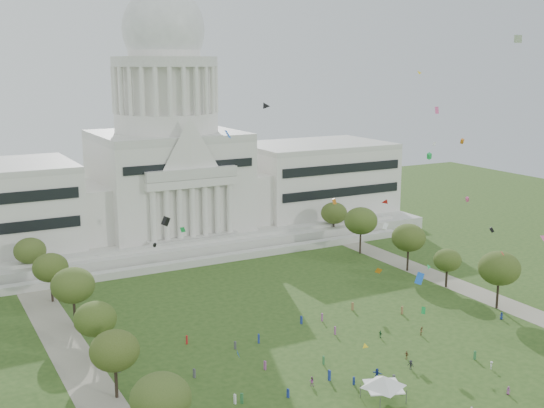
{
  "coord_description": "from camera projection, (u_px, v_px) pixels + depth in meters",
  "views": [
    {
      "loc": [
        -72.66,
        -88.82,
        55.91
      ],
      "look_at": [
        0.0,
        45.0,
        24.0
      ],
      "focal_mm": 45.0,
      "sensor_mm": 36.0,
      "label": 1
    }
  ],
  "objects": [
    {
      "name": "ground",
      "position": [
        392.0,
        380.0,
        121.79
      ],
      "size": [
        400.0,
        400.0,
        0.0
      ],
      "primitive_type": "plane",
      "color": "#2B4A19",
      "rests_on": "ground"
    },
    {
      "name": "capitol",
      "position": [
        168.0,
        170.0,
        214.92
      ],
      "size": [
        160.0,
        64.5,
        91.3
      ],
      "color": "beige",
      "rests_on": "ground"
    },
    {
      "name": "path_left",
      "position": [
        82.0,
        372.0,
        125.18
      ],
      "size": [
        8.0,
        160.0,
        0.04
      ],
      "primitive_type": "cube",
      "color": "gray",
      "rests_on": "ground"
    },
    {
      "name": "path_right",
      "position": [
        469.0,
        290.0,
        170.01
      ],
      "size": [
        8.0,
        160.0,
        0.04
      ],
      "primitive_type": "cube",
      "color": "gray",
      "rests_on": "ground"
    },
    {
      "name": "row_tree_l_1",
      "position": [
        161.0,
        398.0,
        96.83
      ],
      "size": [
        8.86,
        8.86,
        12.59
      ],
      "color": "black",
      "rests_on": "ground"
    },
    {
      "name": "row_tree_l_2",
      "position": [
        115.0,
        351.0,
        113.9
      ],
      "size": [
        8.42,
        8.42,
        11.97
      ],
      "color": "black",
      "rests_on": "ground"
    },
    {
      "name": "row_tree_r_2",
      "position": [
        499.0,
        268.0,
        155.44
      ],
      "size": [
        9.55,
        9.55,
        13.58
      ],
      "color": "black",
      "rests_on": "ground"
    },
    {
      "name": "row_tree_l_3",
      "position": [
        95.0,
        319.0,
        128.69
      ],
      "size": [
        8.12,
        8.12,
        11.55
      ],
      "color": "black",
      "rests_on": "ground"
    },
    {
      "name": "row_tree_r_3",
      "position": [
        447.0,
        260.0,
        170.74
      ],
      "size": [
        7.01,
        7.01,
        9.98
      ],
      "color": "black",
      "rests_on": "ground"
    },
    {
      "name": "row_tree_l_4",
      "position": [
        73.0,
        285.0,
        144.37
      ],
      "size": [
        9.29,
        9.29,
        13.21
      ],
      "color": "black",
      "rests_on": "ground"
    },
    {
      "name": "row_tree_r_4",
      "position": [
        409.0,
        238.0,
        183.83
      ],
      "size": [
        9.19,
        9.19,
        13.06
      ],
      "color": "black",
      "rests_on": "ground"
    },
    {
      "name": "row_tree_l_5",
      "position": [
        50.0,
        268.0,
        160.03
      ],
      "size": [
        8.33,
        8.33,
        11.85
      ],
      "color": "black",
      "rests_on": "ground"
    },
    {
      "name": "row_tree_r_5",
      "position": [
        361.0,
        221.0,
        200.44
      ],
      "size": [
        9.82,
        9.82,
        13.96
      ],
      "color": "black",
      "rests_on": "ground"
    },
    {
      "name": "row_tree_l_6",
      "position": [
        30.0,
        251.0,
        174.88
      ],
      "size": [
        8.19,
        8.19,
        11.64
      ],
      "color": "black",
      "rests_on": "ground"
    },
    {
      "name": "row_tree_r_6",
      "position": [
        334.0,
        213.0,
        217.31
      ],
      "size": [
        8.42,
        8.42,
        11.97
      ],
      "color": "black",
      "rests_on": "ground"
    },
    {
      "name": "event_tent",
      "position": [
        384.0,
        381.0,
        113.87
      ],
      "size": [
        10.59,
        10.59,
        4.56
      ],
      "color": "#4C4C4C",
      "rests_on": "ground"
    },
    {
      "name": "person_0",
      "position": [
        502.0,
        316.0,
        150.44
      ],
      "size": [
        0.96,
        0.94,
        1.67
      ],
      "primitive_type": "imported",
      "rotation": [
        0.0,
        0.0,
        5.55
      ],
      "color": "navy",
      "rests_on": "ground"
    },
    {
      "name": "person_2",
      "position": [
        422.0,
        331.0,
        141.78
      ],
      "size": [
        1.01,
        0.99,
        1.8
      ],
      "primitive_type": "imported",
      "rotation": [
        0.0,
        0.0,
        0.73
      ],
      "color": "olive",
      "rests_on": "ground"
    },
    {
      "name": "person_3",
      "position": [
        411.0,
        365.0,
        126.02
      ],
      "size": [
        1.16,
        1.3,
        1.8
      ],
      "primitive_type": "imported",
      "rotation": [
        0.0,
        0.0,
        5.32
      ],
      "color": "#26262B",
      "rests_on": "ground"
    },
    {
      "name": "person_4",
      "position": [
        407.0,
        355.0,
        130.45
      ],
      "size": [
        0.67,
        1.03,
        1.64
      ],
      "primitive_type": "imported",
      "rotation": [
        0.0,
        0.0,
        4.87
      ],
      "color": "olive",
      "rests_on": "ground"
    },
    {
      "name": "person_5",
      "position": [
        377.0,
        374.0,
        122.12
      ],
      "size": [
        1.6,
        2.0,
        2.04
      ],
      "primitive_type": "imported",
      "rotation": [
        0.0,
        0.0,
        2.1
      ],
      "color": "navy",
      "rests_on": "ground"
    },
    {
      "name": "person_6",
      "position": [
        508.0,
        390.0,
        116.5
      ],
      "size": [
        0.72,
        0.85,
        1.49
      ],
      "primitive_type": "imported",
      "rotation": [
        0.0,
        0.0,
        1.97
      ],
      "color": "#994C8C",
      "rests_on": "ground"
    },
    {
      "name": "person_8",
      "position": [
        312.0,
        381.0,
        119.6
      ],
      "size": [
        1.0,
        0.93,
        1.76
      ],
      "primitive_type": "imported",
      "rotation": [
        0.0,
        0.0,
        2.51
      ],
      "color": "#994C8C",
      "rests_on": "ground"
    },
    {
      "name": "person_9",
      "position": [
        491.0,
        365.0,
        126.11
      ],
      "size": [
        1.11,
        0.99,
        1.54
      ],
      "primitive_type": "imported",
      "rotation": [
        0.0,
        0.0,
        0.62
      ],
      "color": "silver",
      "rests_on": "ground"
    },
    {
      "name": "person_10",
      "position": [
        380.0,
        334.0,
        140.46
      ],
      "size": [
        0.68,
        1.0,
        1.56
      ],
      "primitive_type": "imported",
      "rotation": [
        0.0,
        0.0,
        1.79
      ],
      "color": "#33723F",
      "rests_on": "ground"
    },
    {
      "name": "distant_crowd",
      "position": [
        283.0,
        358.0,
        128.94
      ],
      "size": [
        65.09,
        34.57,
        1.93
      ],
      "color": "#33723F",
      "rests_on": "ground"
    },
    {
      "name": "kite_swarm",
      "position": [
        383.0,
        225.0,
        122.48
      ],
      "size": [
        89.71,
        100.87,
        54.6
      ],
      "color": "white",
      "rests_on": "ground"
    }
  ]
}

